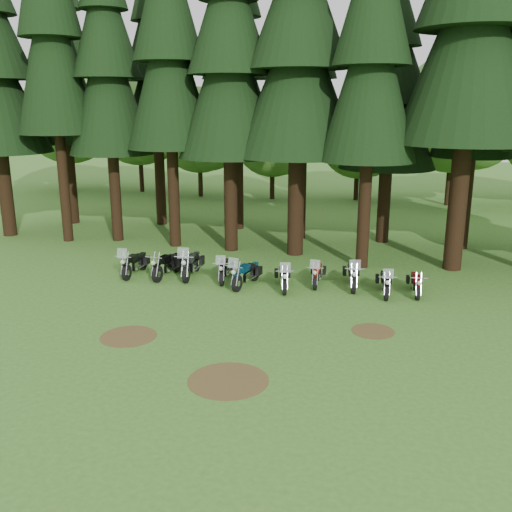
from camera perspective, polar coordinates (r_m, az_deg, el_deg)
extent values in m
plane|color=#376825|center=(19.41, -1.93, -6.72)|extent=(120.00, 120.00, 0.00)
cylinder|color=black|center=(34.45, -23.80, 6.40)|extent=(0.73, 0.73, 5.51)
cylinder|color=black|center=(31.81, -18.72, 7.42)|extent=(0.52, 0.52, 6.77)
cone|color=black|center=(31.69, -19.76, 19.10)|extent=(3.92, 3.92, 8.47)
cylinder|color=black|center=(31.30, -13.91, 6.50)|extent=(0.58, 0.58, 5.53)
cone|color=black|center=(30.99, -14.55, 16.22)|extent=(4.32, 4.32, 6.91)
cone|color=black|center=(31.25, -14.98, 22.20)|extent=(3.46, 3.46, 5.83)
cylinder|color=black|center=(29.44, -8.25, 6.72)|extent=(0.58, 0.58, 5.99)
cone|color=black|center=(29.18, -8.69, 17.93)|extent=(4.32, 4.32, 7.49)
cylinder|color=black|center=(28.30, -2.55, 6.09)|extent=(0.66, 0.66, 5.57)
cone|color=black|center=(27.96, -2.68, 16.95)|extent=(4.95, 4.95, 6.96)
cone|color=black|center=(28.26, -2.77, 23.62)|extent=(3.96, 3.96, 5.87)
cylinder|color=black|center=(27.51, 4.02, 5.94)|extent=(0.77, 0.77, 5.70)
cone|color=black|center=(27.18, 4.24, 17.38)|extent=(5.81, 5.81, 7.12)
cylinder|color=black|center=(25.66, 10.79, 5.06)|extent=(0.55, 0.55, 5.71)
cone|color=black|center=(25.31, 11.43, 17.34)|extent=(4.15, 4.15, 7.14)
cylinder|color=black|center=(26.32, 19.57, 5.71)|extent=(0.80, 0.80, 6.62)
cone|color=black|center=(26.14, 20.86, 19.53)|extent=(5.98, 5.98, 8.27)
cylinder|color=black|center=(36.71, -18.09, 7.68)|extent=(0.67, 0.67, 5.87)
cone|color=black|center=(36.48, -18.83, 16.45)|extent=(5.00, 5.00, 7.33)
cone|color=black|center=(36.77, -19.32, 21.83)|extent=(4.00, 4.00, 6.19)
cylinder|color=black|center=(35.06, -9.57, 7.61)|extent=(0.60, 0.60, 5.53)
cone|color=black|center=(34.78, -9.97, 16.29)|extent=(4.52, 4.52, 6.91)
cone|color=black|center=(35.01, -10.22, 21.63)|extent=(3.62, 3.62, 5.83)
cylinder|color=black|center=(33.37, -1.84, 7.47)|extent=(0.65, 0.65, 5.55)
cone|color=black|center=(33.08, -1.92, 16.64)|extent=(4.85, 4.85, 6.94)
cone|color=black|center=(33.33, -1.97, 22.29)|extent=(3.88, 3.88, 5.86)
cylinder|color=black|center=(31.00, 4.51, 6.81)|extent=(0.58, 0.58, 5.52)
cone|color=black|center=(30.69, 4.72, 16.63)|extent=(4.35, 4.35, 6.90)
cone|color=black|center=(30.95, 4.86, 22.66)|extent=(3.48, 3.48, 5.83)
cylinder|color=black|center=(30.85, 12.70, 5.67)|extent=(0.66, 0.66, 4.70)
cone|color=black|center=(30.47, 13.20, 14.04)|extent=(4.94, 4.94, 5.87)
cone|color=black|center=(30.56, 13.53, 19.23)|extent=(3.95, 3.95, 4.96)
cone|color=black|center=(30.81, 13.80, 23.32)|extent=(2.77, 2.77, 3.91)
cylinder|color=black|center=(30.49, 20.33, 5.82)|extent=(0.53, 0.53, 5.56)
cone|color=black|center=(30.18, 21.29, 15.84)|extent=(3.94, 3.94, 6.95)
cone|color=black|center=(30.46, 21.92, 22.00)|extent=(3.15, 3.15, 5.87)
cylinder|color=black|center=(51.27, -17.84, 8.19)|extent=(0.36, 0.36, 3.33)
sphere|color=#406B2C|center=(50.98, -18.25, 13.14)|extent=(7.78, 7.78, 7.78)
sphere|color=#406B2C|center=(49.54, -17.43, 12.27)|extent=(5.55, 5.55, 5.55)
cylinder|color=black|center=(48.67, -11.40, 8.26)|extent=(0.36, 0.36, 3.29)
sphere|color=#406B2C|center=(48.36, -11.68, 13.43)|extent=(7.69, 7.69, 7.69)
sphere|color=#406B2C|center=(47.02, -10.65, 12.50)|extent=(5.49, 5.49, 5.49)
cylinder|color=black|center=(45.52, -5.58, 7.71)|extent=(0.36, 0.36, 2.80)
sphere|color=#406B2C|center=(45.19, -5.70, 12.40)|extent=(6.53, 6.53, 6.53)
sphere|color=#406B2C|center=(44.14, -4.65, 11.52)|extent=(4.67, 4.67, 4.67)
cylinder|color=black|center=(44.15, 1.63, 7.38)|extent=(0.36, 0.36, 2.55)
sphere|color=#406B2C|center=(43.82, 1.66, 11.79)|extent=(5.95, 5.95, 5.95)
sphere|color=#406B2C|center=(42.97, 2.78, 10.92)|extent=(4.25, 4.25, 4.25)
cylinder|color=black|center=(44.28, 10.01, 7.13)|extent=(0.36, 0.36, 2.47)
sphere|color=#406B2C|center=(43.96, 10.21, 11.38)|extent=(5.76, 5.76, 5.76)
sphere|color=#406B2C|center=(43.26, 11.41, 10.50)|extent=(4.12, 4.12, 4.12)
cylinder|color=black|center=(43.57, 18.70, 7.14)|extent=(0.36, 0.36, 3.52)
sphere|color=#406B2C|center=(43.23, 19.24, 13.30)|extent=(8.21, 8.21, 8.21)
sphere|color=#406B2C|center=(42.43, 21.15, 11.99)|extent=(5.87, 5.87, 5.87)
cylinder|color=#4C3D1E|center=(18.79, -12.63, -7.84)|extent=(1.80, 1.80, 0.01)
cylinder|color=#4C3D1E|center=(19.12, 11.63, -7.37)|extent=(1.40, 1.40, 0.01)
cylinder|color=#4C3D1E|center=(15.66, -2.79, -12.32)|extent=(2.20, 2.20, 0.01)
cylinder|color=black|center=(24.42, -12.82, -1.63)|extent=(0.16, 0.68, 0.68)
cylinder|color=black|center=(25.79, -11.25, -0.64)|extent=(0.16, 0.68, 0.68)
cube|color=silver|center=(25.12, -11.98, -0.89)|extent=(0.31, 0.73, 0.35)
cube|color=black|center=(24.82, -12.26, -0.21)|extent=(0.32, 0.57, 0.25)
cube|color=black|center=(25.24, -11.79, -0.03)|extent=(0.32, 0.57, 0.12)
cube|color=silver|center=(23.91, -13.27, 0.27)|extent=(0.43, 0.14, 0.41)
cylinder|color=black|center=(23.91, -9.83, -1.79)|extent=(0.21, 0.72, 0.71)
cylinder|color=black|center=(25.30, -7.96, -0.78)|extent=(0.21, 0.72, 0.71)
cube|color=silver|center=(24.62, -8.82, -1.02)|extent=(0.36, 0.77, 0.36)
cube|color=black|center=(24.31, -9.14, -0.30)|extent=(0.37, 0.61, 0.26)
cube|color=black|center=(24.73, -8.58, -0.11)|extent=(0.37, 0.61, 0.13)
cylinder|color=black|center=(23.66, -7.01, -1.82)|extent=(0.24, 0.75, 0.74)
cylinder|color=black|center=(25.26, -5.97, -0.69)|extent=(0.24, 0.75, 0.74)
cube|color=silver|center=(24.48, -6.45, -0.98)|extent=(0.40, 0.81, 0.38)
cube|color=black|center=(24.13, -6.63, -0.23)|extent=(0.41, 0.65, 0.27)
cube|color=black|center=(24.63, -6.32, -0.01)|extent=(0.41, 0.65, 0.13)
cube|color=silver|center=(23.08, -7.30, 0.30)|extent=(0.48, 0.20, 0.44)
cylinder|color=black|center=(23.15, -3.42, -2.25)|extent=(0.25, 0.64, 0.63)
cylinder|color=black|center=(24.55, -2.95, -1.23)|extent=(0.25, 0.64, 0.63)
cube|color=silver|center=(23.87, -3.17, -1.49)|extent=(0.39, 0.71, 0.32)
cube|color=black|center=(23.57, -3.25, -0.85)|extent=(0.38, 0.57, 0.23)
cube|color=black|center=(24.00, -3.11, -0.65)|extent=(0.38, 0.57, 0.11)
cube|color=silver|center=(22.64, -3.56, -0.42)|extent=(0.42, 0.19, 0.38)
cylinder|color=black|center=(22.43, -1.91, -2.75)|extent=(0.27, 0.69, 0.68)
cylinder|color=black|center=(23.78, -0.12, -1.69)|extent=(0.27, 0.69, 0.68)
cube|color=silver|center=(23.12, -0.93, -1.95)|extent=(0.42, 0.76, 0.35)
cube|color=navy|center=(22.81, -1.21, -1.22)|extent=(0.41, 0.61, 0.25)
cube|color=black|center=(23.22, -0.67, -1.02)|extent=(0.41, 0.61, 0.12)
cube|color=silver|center=(21.90, -2.31, -0.69)|extent=(0.45, 0.21, 0.41)
cylinder|color=black|center=(22.07, 2.86, -3.11)|extent=(0.31, 0.66, 0.64)
cylinder|color=black|center=(23.50, 2.63, -1.96)|extent=(0.31, 0.66, 0.64)
cube|color=silver|center=(22.80, 2.74, -2.27)|extent=(0.45, 0.73, 0.33)
cube|color=black|center=(22.49, 2.78, -1.58)|extent=(0.43, 0.60, 0.23)
cube|color=black|center=(22.93, 2.71, -1.36)|extent=(0.43, 0.60, 0.12)
cube|color=silver|center=(21.53, 2.93, -1.16)|extent=(0.43, 0.23, 0.39)
cylinder|color=black|center=(22.75, 5.94, -2.65)|extent=(0.17, 0.62, 0.61)
cylinder|color=black|center=(24.12, 6.29, -1.62)|extent=(0.17, 0.62, 0.61)
cube|color=silver|center=(23.46, 6.14, -1.89)|extent=(0.30, 0.67, 0.32)
cube|color=#A11400|center=(23.16, 6.11, -1.25)|extent=(0.31, 0.53, 0.22)
cube|color=black|center=(23.58, 6.21, -1.05)|extent=(0.31, 0.53, 0.11)
cube|color=silver|center=(22.25, 5.92, -0.83)|extent=(0.40, 0.14, 0.37)
cylinder|color=black|center=(22.52, 9.71, -2.90)|extent=(0.26, 0.69, 0.67)
cylinder|color=black|center=(24.02, 9.44, -1.74)|extent=(0.26, 0.69, 0.67)
cube|color=silver|center=(23.29, 9.57, -2.05)|extent=(0.41, 0.75, 0.35)
cube|color=black|center=(22.96, 9.65, -1.34)|extent=(0.40, 0.61, 0.24)
cube|color=black|center=(23.42, 9.57, -1.11)|extent=(0.40, 0.61, 0.12)
cube|color=silver|center=(21.96, 9.88, -0.89)|extent=(0.44, 0.20, 0.40)
cylinder|color=black|center=(21.98, 12.89, -3.60)|extent=(0.21, 0.63, 0.62)
cylinder|color=black|center=(23.35, 12.59, -2.47)|extent=(0.21, 0.63, 0.62)
cube|color=silver|center=(22.68, 12.74, -2.78)|extent=(0.35, 0.68, 0.32)
cube|color=black|center=(22.38, 12.83, -2.13)|extent=(0.35, 0.55, 0.22)
cube|color=black|center=(22.80, 12.73, -1.90)|extent=(0.35, 0.55, 0.11)
cube|color=silver|center=(21.46, 13.09, -1.74)|extent=(0.40, 0.17, 0.37)
cylinder|color=black|center=(22.33, 15.85, -3.55)|extent=(0.19, 0.59, 0.58)
cylinder|color=black|center=(23.62, 15.44, -2.50)|extent=(0.19, 0.59, 0.58)
cube|color=silver|center=(22.99, 15.64, -2.78)|extent=(0.32, 0.64, 0.30)
cube|color=maroon|center=(22.71, 15.76, -2.18)|extent=(0.32, 0.51, 0.21)
cube|color=black|center=(23.10, 15.63, -1.97)|extent=(0.32, 0.51, 0.11)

